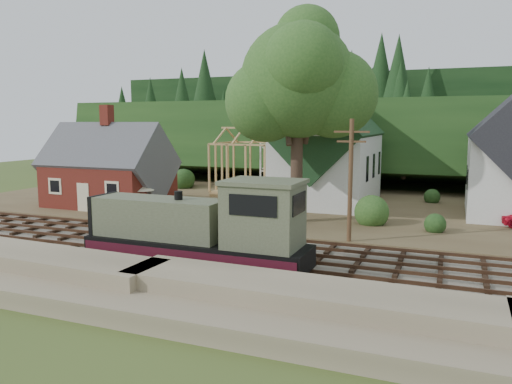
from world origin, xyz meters
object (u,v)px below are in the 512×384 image
at_px(locomotive, 204,231).
at_px(car_blue, 112,205).
at_px(car_green, 94,196).
at_px(patio_set, 142,189).

bearing_deg(locomotive, car_blue, 142.89).
relative_size(locomotive, car_green, 3.53).
bearing_deg(car_blue, patio_set, 15.95).
height_order(locomotive, car_green, locomotive).
bearing_deg(car_green, locomotive, -129.79).
xyz_separation_m(locomotive, car_blue, (-14.31, 10.83, -1.19)).
height_order(locomotive, patio_set, locomotive).
height_order(car_green, patio_set, patio_set).
bearing_deg(car_green, car_blue, -129.79).
relative_size(locomotive, patio_set, 5.24).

